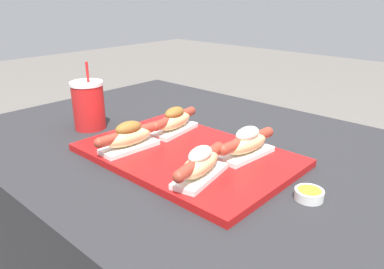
# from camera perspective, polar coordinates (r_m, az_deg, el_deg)

# --- Properties ---
(patio_table) EXTENTS (1.38, 0.94, 0.70)m
(patio_table) POSITION_cam_1_polar(r_m,az_deg,el_deg) (1.21, 1.25, -17.21)
(patio_table) COLOR #232326
(patio_table) RESTS_ON ground_plane
(serving_tray) EXTENTS (0.53, 0.35, 0.02)m
(serving_tray) POSITION_cam_1_polar(r_m,az_deg,el_deg) (0.94, -0.82, -3.10)
(serving_tray) COLOR #B71414
(serving_tray) RESTS_ON patio_table
(hot_dog_0) EXTENTS (0.07, 0.20, 0.07)m
(hot_dog_0) POSITION_cam_1_polar(r_m,az_deg,el_deg) (0.95, -9.58, -0.30)
(hot_dog_0) COLOR white
(hot_dog_0) RESTS_ON serving_tray
(hot_dog_1) EXTENTS (0.09, 0.19, 0.07)m
(hot_dog_1) POSITION_cam_1_polar(r_m,az_deg,el_deg) (0.79, 1.25, -4.49)
(hot_dog_1) COLOR white
(hot_dog_1) RESTS_ON serving_tray
(hot_dog_2) EXTENTS (0.08, 0.19, 0.07)m
(hot_dog_2) POSITION_cam_1_polar(r_m,az_deg,el_deg) (1.06, -2.68, 2.14)
(hot_dog_2) COLOR white
(hot_dog_2) RESTS_ON serving_tray
(hot_dog_3) EXTENTS (0.07, 0.19, 0.08)m
(hot_dog_3) POSITION_cam_1_polar(r_m,az_deg,el_deg) (0.91, 8.38, -1.27)
(hot_dog_3) COLOR white
(hot_dog_3) RESTS_ON serving_tray
(sauce_bowl) EXTENTS (0.06, 0.06, 0.02)m
(sauce_bowl) POSITION_cam_1_polar(r_m,az_deg,el_deg) (0.80, 17.42, -8.64)
(sauce_bowl) COLOR silver
(sauce_bowl) RESTS_ON patio_table
(drink_cup) EXTENTS (0.10, 0.10, 0.20)m
(drink_cup) POSITION_cam_1_polar(r_m,az_deg,el_deg) (1.17, -15.49, 4.34)
(drink_cup) COLOR red
(drink_cup) RESTS_ON patio_table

